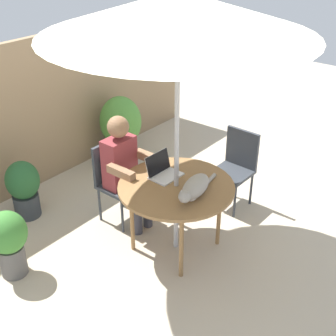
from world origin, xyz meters
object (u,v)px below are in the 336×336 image
at_px(potted_plant_corner, 121,127).
at_px(cat, 195,188).
at_px(potted_plant_by_chair, 24,187).
at_px(laptop, 162,169).
at_px(person_seated, 125,166).
at_px(patio_umbrella, 178,13).
at_px(potted_plant_near_fence, 8,239).
at_px(chair_occupied, 115,176).
at_px(patio_table, 176,190).
at_px(chair_empty, 237,163).

bearing_deg(potted_plant_corner, cat, -117.65).
distance_m(potted_plant_by_chair, potted_plant_corner, 1.61).
bearing_deg(potted_plant_corner, potted_plant_by_chair, -176.61).
distance_m(laptop, potted_plant_corner, 1.77).
xyz_separation_m(person_seated, potted_plant_by_chair, (-0.62, 0.94, -0.32)).
xyz_separation_m(patio_umbrella, potted_plant_corner, (0.98, 1.71, -1.79)).
height_order(potted_plant_near_fence, potted_plant_corner, potted_plant_corner).
bearing_deg(chair_occupied, patio_table, -90.00).
relative_size(patio_umbrella, potted_plant_by_chair, 3.66).
relative_size(patio_umbrella, potted_plant_corner, 2.72).
distance_m(person_seated, cat, 0.92).
height_order(patio_umbrella, potted_plant_corner, patio_umbrella).
relative_size(person_seated, potted_plant_near_fence, 1.81).
bearing_deg(potted_plant_near_fence, cat, -43.60).
height_order(patio_table, laptop, laptop).
distance_m(cat, potted_plant_by_chair, 1.99).
bearing_deg(potted_plant_by_chair, person_seated, -56.59).
xyz_separation_m(patio_umbrella, laptop, (0.06, 0.23, -1.49)).
bearing_deg(patio_umbrella, person_seated, 90.00).
distance_m(chair_empty, laptop, 1.07).
bearing_deg(chair_empty, potted_plant_by_chair, 135.84).
bearing_deg(potted_plant_corner, potted_plant_near_fence, -160.83).
relative_size(patio_table, person_seated, 0.90).
relative_size(patio_umbrella, person_seated, 2.00).
xyz_separation_m(laptop, potted_plant_corner, (0.92, 1.48, -0.30)).
relative_size(cat, potted_plant_near_fence, 0.96).
bearing_deg(patio_umbrella, cat, -98.69).
bearing_deg(potted_plant_near_fence, patio_umbrella, -36.40).
distance_m(patio_table, chair_occupied, 0.85).
relative_size(patio_umbrella, chair_empty, 2.77).
bearing_deg(chair_empty, cat, -168.88).
bearing_deg(potted_plant_by_chair, chair_occupied, -51.60).
bearing_deg(cat, potted_plant_by_chair, 107.50).
distance_m(person_seated, potted_plant_by_chair, 1.17).
height_order(person_seated, potted_plant_corner, person_seated).
bearing_deg(person_seated, patio_umbrella, -90.00).
distance_m(laptop, potted_plant_by_chair, 1.60).
xyz_separation_m(patio_table, chair_occupied, (0.00, 0.83, -0.15)).
bearing_deg(chair_occupied, potted_plant_near_fence, 175.59).
distance_m(cat, potted_plant_corner, 2.22).
relative_size(potted_plant_by_chair, potted_plant_corner, 0.74).
relative_size(person_seated, potted_plant_by_chair, 1.83).
relative_size(laptop, potted_plant_near_fence, 0.45).
bearing_deg(person_seated, potted_plant_corner, 46.46).
height_order(chair_occupied, person_seated, person_seated).
bearing_deg(cat, potted_plant_corner, 62.35).
xyz_separation_m(patio_umbrella, potted_plant_by_chair, (-0.62, 1.61, -1.91)).
xyz_separation_m(potted_plant_by_chair, potted_plant_corner, (1.60, 0.09, 0.12)).
bearing_deg(person_seated, laptop, -82.25).
bearing_deg(person_seated, potted_plant_by_chair, 123.41).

